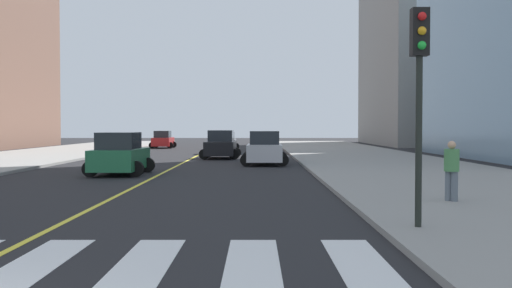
# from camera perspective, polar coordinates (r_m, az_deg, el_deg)

# --- Properties ---
(sidewalk_kerb_east) EXTENTS (10.00, 120.00, 0.15)m
(sidewalk_kerb_east) POSITION_cam_1_polar(r_m,az_deg,el_deg) (26.95, 16.23, -3.05)
(sidewalk_kerb_east) COLOR gray
(sidewalk_kerb_east) RESTS_ON ground
(lane_divider_paint) EXTENTS (0.16, 80.00, 0.01)m
(lane_divider_paint) POSITION_cam_1_polar(r_m,az_deg,el_deg) (46.03, -5.95, -1.13)
(lane_divider_paint) COLOR yellow
(lane_divider_paint) RESTS_ON ground
(parking_garage_concrete) EXTENTS (18.00, 24.00, 24.55)m
(parking_garage_concrete) POSITION_cam_1_polar(r_m,az_deg,el_deg) (78.01, 17.73, 9.00)
(parking_garage_concrete) COLOR gray
(parking_garage_concrete) RESTS_ON ground
(car_red_nearest) EXTENTS (2.53, 4.06, 1.81)m
(car_red_nearest) POSITION_cam_1_polar(r_m,az_deg,el_deg) (62.63, -9.24, 0.38)
(car_red_nearest) COLOR red
(car_red_nearest) RESTS_ON ground
(car_silver_second) EXTENTS (2.85, 4.51, 2.00)m
(car_silver_second) POSITION_cam_1_polar(r_m,az_deg,el_deg) (35.11, 0.56, -0.48)
(car_silver_second) COLOR #B7B7BC
(car_silver_second) RESTS_ON ground
(car_blue_third) EXTENTS (2.68, 4.20, 1.85)m
(car_blue_third) POSITION_cam_1_polar(r_m,az_deg,el_deg) (48.81, -3.78, 0.05)
(car_blue_third) COLOR #2D479E
(car_blue_third) RESTS_ON ground
(car_black_fourth) EXTENTS (2.84, 4.51, 2.00)m
(car_black_fourth) POSITION_cam_1_polar(r_m,az_deg,el_deg) (42.04, -3.68, -0.12)
(car_black_fourth) COLOR black
(car_black_fourth) RESTS_ON ground
(car_green_fifth) EXTENTS (2.80, 4.48, 2.00)m
(car_green_fifth) POSITION_cam_1_polar(r_m,az_deg,el_deg) (28.65, -13.27, -1.03)
(car_green_fifth) COLOR #236B42
(car_green_fifth) RESTS_ON ground
(car_gray_sixth) EXTENTS (2.41, 3.85, 1.71)m
(car_gray_sixth) POSITION_cam_1_polar(r_m,az_deg,el_deg) (57.59, -3.12, 0.24)
(car_gray_sixth) COLOR slate
(car_gray_sixth) RESTS_ON ground
(traffic_light_near_corner) EXTENTS (0.36, 0.41, 4.61)m
(traffic_light_near_corner) POSITION_cam_1_polar(r_m,az_deg,el_deg) (12.97, 15.22, 6.60)
(traffic_light_near_corner) COLOR black
(traffic_light_near_corner) RESTS_ON sidewalk_kerb_east
(pedestrian_waiting_east) EXTENTS (0.42, 0.42, 1.72)m
(pedestrian_waiting_east) POSITION_cam_1_polar(r_m,az_deg,el_deg) (17.74, 18.06, -2.20)
(pedestrian_waiting_east) COLOR slate
(pedestrian_waiting_east) RESTS_ON sidewalk_kerb_east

